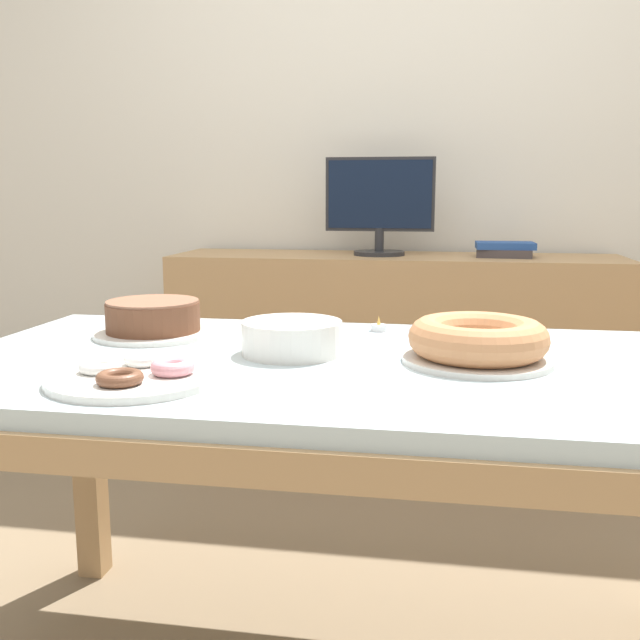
% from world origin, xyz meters
% --- Properties ---
extents(wall_back, '(8.00, 0.10, 2.60)m').
position_xyz_m(wall_back, '(0.00, 1.72, 1.30)').
color(wall_back, silver).
rests_on(wall_back, ground).
extents(dining_table, '(1.68, 0.87, 0.74)m').
position_xyz_m(dining_table, '(0.00, 0.00, 0.65)').
color(dining_table, silver).
rests_on(dining_table, ground).
extents(sideboard, '(1.75, 0.44, 0.83)m').
position_xyz_m(sideboard, '(0.00, 1.42, 0.42)').
color(sideboard, tan).
rests_on(sideboard, ground).
extents(computer_monitor, '(0.42, 0.20, 0.38)m').
position_xyz_m(computer_monitor, '(-0.06, 1.42, 1.02)').
color(computer_monitor, '#262628').
rests_on(computer_monitor, sideboard).
extents(book_stack, '(0.22, 0.17, 0.06)m').
position_xyz_m(book_stack, '(0.42, 1.42, 0.86)').
color(book_stack, '#3F3838').
rests_on(book_stack, sideboard).
extents(cake_chocolate_round, '(0.28, 0.28, 0.08)m').
position_xyz_m(cake_chocolate_round, '(-0.48, 0.17, 0.78)').
color(cake_chocolate_round, silver).
rests_on(cake_chocolate_round, dining_table).
extents(cake_golden_bundt, '(0.30, 0.30, 0.09)m').
position_xyz_m(cake_golden_bundt, '(0.26, 0.02, 0.79)').
color(cake_golden_bundt, silver).
rests_on(cake_golden_bundt, dining_table).
extents(pastry_platter, '(0.31, 0.31, 0.04)m').
position_xyz_m(pastry_platter, '(-0.35, -0.23, 0.76)').
color(pastry_platter, silver).
rests_on(pastry_platter, dining_table).
extents(plate_stack, '(0.21, 0.21, 0.07)m').
position_xyz_m(plate_stack, '(-0.12, 0.04, 0.78)').
color(plate_stack, silver).
rests_on(plate_stack, dining_table).
extents(tealight_left_edge, '(0.04, 0.04, 0.04)m').
position_xyz_m(tealight_left_edge, '(0.27, 0.30, 0.75)').
color(tealight_left_edge, silver).
rests_on(tealight_left_edge, dining_table).
extents(tealight_centre, '(0.04, 0.04, 0.04)m').
position_xyz_m(tealight_centre, '(-0.20, 0.18, 0.75)').
color(tealight_centre, silver).
rests_on(tealight_centre, dining_table).
extents(tealight_right_edge, '(0.04, 0.04, 0.04)m').
position_xyz_m(tealight_right_edge, '(0.03, 0.32, 0.75)').
color(tealight_right_edge, silver).
rests_on(tealight_right_edge, dining_table).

